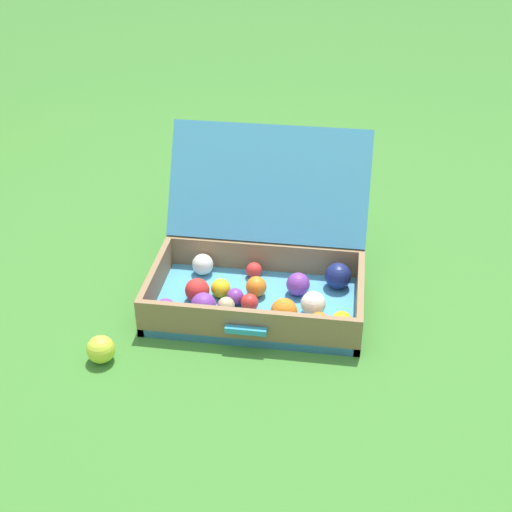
# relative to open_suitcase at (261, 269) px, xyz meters

# --- Properties ---
(ground_plane) EXTENTS (16.00, 16.00, 0.00)m
(ground_plane) POSITION_rel_open_suitcase_xyz_m (0.05, -0.13, -0.10)
(ground_plane) COLOR #3D7A2D
(open_suitcase) EXTENTS (0.60, 0.57, 0.42)m
(open_suitcase) POSITION_rel_open_suitcase_xyz_m (0.00, 0.00, 0.00)
(open_suitcase) COLOR #4799C6
(open_suitcase) RESTS_ON ground
(stray_ball_on_grass) EXTENTS (0.07, 0.07, 0.07)m
(stray_ball_on_grass) POSITION_rel_open_suitcase_xyz_m (-0.37, -0.35, -0.06)
(stray_ball_on_grass) COLOR #CCDB38
(stray_ball_on_grass) RESTS_ON ground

